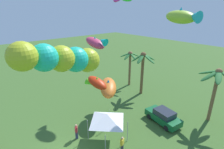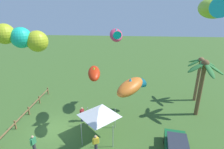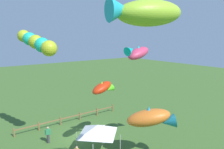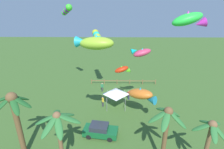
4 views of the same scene
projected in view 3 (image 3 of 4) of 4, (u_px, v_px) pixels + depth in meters
The scene contains 10 objects.
ground_plane at pixel (79, 136), 21.60m from camera, with size 120.00×120.00×0.00m, color #3D6028.
rail_fence at pixel (70, 117), 24.97m from camera, with size 12.49×0.12×0.95m.
spectator_0 at pixel (48, 135), 20.10m from camera, with size 0.51×0.36×1.59m.
spectator_2 at pixel (104, 132), 20.54m from camera, with size 0.48×0.40×1.59m.
festival_tent at pixel (98, 129), 17.39m from camera, with size 2.86×2.86×2.85m.
kite_fish_0 at pixel (103, 88), 17.71m from camera, with size 2.46×1.36×1.29m.
kite_tube_2 at pixel (37, 43), 18.24m from camera, with size 2.21×4.62×2.21m.
kite_fish_3 at pixel (137, 53), 17.16m from camera, with size 2.78×1.45×1.43m.
kite_fish_4 at pixel (146, 12), 9.21m from camera, with size 3.76×2.30×1.49m.
kite_fish_6 at pixel (151, 118), 16.92m from camera, with size 4.04×3.65×1.94m.
Camera 3 is at (9.54, 18.10, 9.88)m, focal length 34.32 mm.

